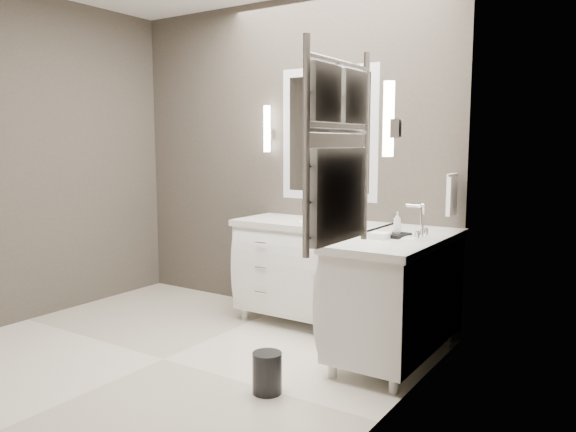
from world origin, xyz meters
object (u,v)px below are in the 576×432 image
Objects in this scene: vanity_back at (311,266)px; vanity_right at (397,289)px; waste_bin at (267,373)px; towel_ladder at (337,161)px.

vanity_right is at bearing -20.38° from vanity_back.
vanity_back is 5.04× the size of waste_bin.
towel_ladder is (0.23, -1.30, 0.91)m from vanity_right.
waste_bin is (-0.65, 0.36, -1.27)m from towel_ladder.
vanity_back is 2.16m from towel_ladder.
towel_ladder is (1.10, -1.63, 0.91)m from vanity_back.
vanity_back reaches higher than waste_bin.
waste_bin is at bearing 150.77° from towel_ladder.
waste_bin is (-0.43, -0.94, -0.36)m from vanity_right.
vanity_back is 1.38× the size of towel_ladder.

